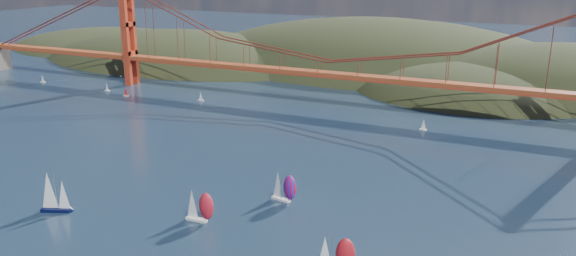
# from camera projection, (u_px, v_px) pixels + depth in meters

# --- Properties ---
(headlands) EXTENTS (725.00, 225.00, 96.00)m
(headlands) POSITION_uv_depth(u_px,v_px,m) (453.00, 97.00, 345.14)
(headlands) COLOR black
(headlands) RESTS_ON ground
(bridge) EXTENTS (552.00, 12.00, 55.00)m
(bridge) POSITION_uv_depth(u_px,v_px,m) (327.00, 40.00, 265.35)
(bridge) COLOR #913D1C
(bridge) RESTS_ON ground
(sloop_navy) EXTENTS (8.93, 6.70, 13.06)m
(sloop_navy) POSITION_uv_depth(u_px,v_px,m) (53.00, 193.00, 157.75)
(sloop_navy) COLOR black
(sloop_navy) RESTS_ON ground
(racer_0) EXTENTS (8.60, 3.50, 9.89)m
(racer_0) POSITION_uv_depth(u_px,v_px,m) (199.00, 205.00, 152.09)
(racer_0) COLOR silver
(racer_0) RESTS_ON ground
(racer_1) EXTENTS (9.13, 5.72, 10.21)m
(racer_1) POSITION_uv_depth(u_px,v_px,m) (334.00, 255.00, 126.50)
(racer_1) COLOR silver
(racer_1) RESTS_ON ground
(racer_rwb) EXTENTS (8.74, 4.73, 9.80)m
(racer_rwb) POSITION_uv_depth(u_px,v_px,m) (283.00, 186.00, 164.92)
(racer_rwb) COLOR white
(racer_rwb) RESTS_ON ground
(distant_boat_0) EXTENTS (3.00, 2.00, 4.70)m
(distant_boat_0) POSITION_uv_depth(u_px,v_px,m) (42.00, 78.00, 325.97)
(distant_boat_0) COLOR silver
(distant_boat_0) RESTS_ON ground
(distant_boat_1) EXTENTS (3.00, 2.00, 4.70)m
(distant_boat_1) POSITION_uv_depth(u_px,v_px,m) (107.00, 87.00, 304.08)
(distant_boat_1) COLOR silver
(distant_boat_1) RESTS_ON ground
(distant_boat_2) EXTENTS (3.00, 2.00, 4.70)m
(distant_boat_2) POSITION_uv_depth(u_px,v_px,m) (126.00, 92.00, 292.61)
(distant_boat_2) COLOR silver
(distant_boat_2) RESTS_ON ground
(distant_boat_3) EXTENTS (3.00, 2.00, 4.70)m
(distant_boat_3) POSITION_uv_depth(u_px,v_px,m) (201.00, 96.00, 283.33)
(distant_boat_3) COLOR silver
(distant_boat_3) RESTS_ON ground
(distant_boat_8) EXTENTS (3.00, 2.00, 4.70)m
(distant_boat_8) POSITION_uv_depth(u_px,v_px,m) (423.00, 125.00, 234.51)
(distant_boat_8) COLOR silver
(distant_boat_8) RESTS_ON ground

